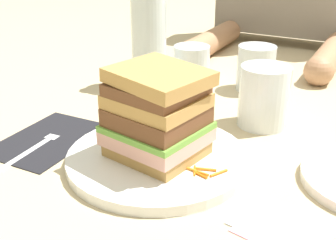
{
  "coord_description": "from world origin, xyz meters",
  "views": [
    {
      "loc": [
        0.28,
        -0.48,
        0.31
      ],
      "look_at": [
        0.01,
        0.03,
        0.06
      ],
      "focal_mm": 46.87,
      "sensor_mm": 36.0,
      "label": 1
    }
  ],
  "objects_px": {
    "sandwich": "(158,114)",
    "empty_tumbler_0": "(192,62)",
    "juice_glass": "(263,100)",
    "water_bottle": "(149,31)",
    "napkin_pink": "(285,228)",
    "knife": "(265,188)",
    "main_plate": "(158,158)",
    "napkin_dark": "(49,139)",
    "fork": "(39,143)",
    "empty_tumbler_1": "(256,68)"
  },
  "relations": [
    {
      "from": "knife",
      "to": "juice_glass",
      "type": "distance_m",
      "value": 0.21
    },
    {
      "from": "napkin_dark",
      "to": "water_bottle",
      "type": "height_order",
      "value": "water_bottle"
    },
    {
      "from": "napkin_dark",
      "to": "fork",
      "type": "distance_m",
      "value": 0.02
    },
    {
      "from": "water_bottle",
      "to": "napkin_pink",
      "type": "height_order",
      "value": "water_bottle"
    },
    {
      "from": "main_plate",
      "to": "juice_glass",
      "type": "height_order",
      "value": "juice_glass"
    },
    {
      "from": "water_bottle",
      "to": "napkin_pink",
      "type": "xyz_separation_m",
      "value": [
        0.38,
        -0.35,
        -0.11
      ]
    },
    {
      "from": "fork",
      "to": "knife",
      "type": "relative_size",
      "value": 0.83
    },
    {
      "from": "sandwich",
      "to": "fork",
      "type": "xyz_separation_m",
      "value": [
        -0.19,
        -0.04,
        -0.07
      ]
    },
    {
      "from": "sandwich",
      "to": "juice_glass",
      "type": "relative_size",
      "value": 1.4
    },
    {
      "from": "main_plate",
      "to": "napkin_pink",
      "type": "relative_size",
      "value": 2.72
    },
    {
      "from": "napkin_pink",
      "to": "water_bottle",
      "type": "bearing_deg",
      "value": 137.53
    },
    {
      "from": "empty_tumbler_0",
      "to": "sandwich",
      "type": "bearing_deg",
      "value": -71.77
    },
    {
      "from": "sandwich",
      "to": "juice_glass",
      "type": "xyz_separation_m",
      "value": [
        0.09,
        0.2,
        -0.03
      ]
    },
    {
      "from": "napkin_dark",
      "to": "water_bottle",
      "type": "distance_m",
      "value": 0.32
    },
    {
      "from": "empty_tumbler_0",
      "to": "empty_tumbler_1",
      "type": "relative_size",
      "value": 0.86
    },
    {
      "from": "sandwich",
      "to": "empty_tumbler_0",
      "type": "distance_m",
      "value": 0.38
    },
    {
      "from": "sandwich",
      "to": "juice_glass",
      "type": "bearing_deg",
      "value": 65.2
    },
    {
      "from": "knife",
      "to": "empty_tumbler_1",
      "type": "distance_m",
      "value": 0.38
    },
    {
      "from": "empty_tumbler_0",
      "to": "knife",
      "type": "bearing_deg",
      "value": -52.39
    },
    {
      "from": "empty_tumbler_0",
      "to": "empty_tumbler_1",
      "type": "height_order",
      "value": "empty_tumbler_1"
    },
    {
      "from": "water_bottle",
      "to": "empty_tumbler_0",
      "type": "distance_m",
      "value": 0.13
    },
    {
      "from": "sandwich",
      "to": "fork",
      "type": "relative_size",
      "value": 0.87
    },
    {
      "from": "knife",
      "to": "empty_tumbler_0",
      "type": "height_order",
      "value": "empty_tumbler_0"
    },
    {
      "from": "napkin_dark",
      "to": "knife",
      "type": "relative_size",
      "value": 0.89
    },
    {
      "from": "main_plate",
      "to": "napkin_pink",
      "type": "bearing_deg",
      "value": -17.7
    },
    {
      "from": "napkin_pink",
      "to": "sandwich",
      "type": "bearing_deg",
      "value": 162.37
    },
    {
      "from": "water_bottle",
      "to": "empty_tumbler_0",
      "type": "relative_size",
      "value": 3.29
    },
    {
      "from": "knife",
      "to": "empty_tumbler_0",
      "type": "bearing_deg",
      "value": 127.61
    },
    {
      "from": "sandwich",
      "to": "water_bottle",
      "type": "xyz_separation_m",
      "value": [
        -0.18,
        0.28,
        0.04
      ]
    },
    {
      "from": "fork",
      "to": "water_bottle",
      "type": "relative_size",
      "value": 0.64
    },
    {
      "from": "napkin_dark",
      "to": "knife",
      "type": "distance_m",
      "value": 0.35
    },
    {
      "from": "main_plate",
      "to": "napkin_dark",
      "type": "xyz_separation_m",
      "value": [
        -0.19,
        -0.02,
        -0.01
      ]
    },
    {
      "from": "main_plate",
      "to": "empty_tumbler_1",
      "type": "relative_size",
      "value": 2.83
    },
    {
      "from": "knife",
      "to": "water_bottle",
      "type": "relative_size",
      "value": 0.77
    },
    {
      "from": "juice_glass",
      "to": "empty_tumbler_1",
      "type": "xyz_separation_m",
      "value": [
        -0.07,
        0.16,
        0.0
      ]
    },
    {
      "from": "juice_glass",
      "to": "water_bottle",
      "type": "relative_size",
      "value": 0.4
    },
    {
      "from": "main_plate",
      "to": "sandwich",
      "type": "xyz_separation_m",
      "value": [
        0.0,
        -0.0,
        0.07
      ]
    },
    {
      "from": "knife",
      "to": "empty_tumbler_1",
      "type": "bearing_deg",
      "value": 110.04
    },
    {
      "from": "empty_tumbler_0",
      "to": "napkin_pink",
      "type": "xyz_separation_m",
      "value": [
        0.32,
        -0.42,
        -0.04
      ]
    },
    {
      "from": "napkin_dark",
      "to": "knife",
      "type": "bearing_deg",
      "value": 3.83
    },
    {
      "from": "sandwich",
      "to": "empty_tumbler_1",
      "type": "relative_size",
      "value": 1.59
    },
    {
      "from": "knife",
      "to": "water_bottle",
      "type": "height_order",
      "value": "water_bottle"
    },
    {
      "from": "water_bottle",
      "to": "juice_glass",
      "type": "bearing_deg",
      "value": -17.79
    },
    {
      "from": "fork",
      "to": "main_plate",
      "type": "bearing_deg",
      "value": 12.26
    },
    {
      "from": "water_bottle",
      "to": "empty_tumbler_0",
      "type": "height_order",
      "value": "water_bottle"
    },
    {
      "from": "napkin_dark",
      "to": "fork",
      "type": "bearing_deg",
      "value": -86.9
    },
    {
      "from": "knife",
      "to": "napkin_dark",
      "type": "bearing_deg",
      "value": -176.17
    },
    {
      "from": "napkin_dark",
      "to": "empty_tumbler_1",
      "type": "distance_m",
      "value": 0.44
    },
    {
      "from": "juice_glass",
      "to": "empty_tumbler_0",
      "type": "relative_size",
      "value": 1.31
    },
    {
      "from": "empty_tumbler_1",
      "to": "napkin_pink",
      "type": "height_order",
      "value": "empty_tumbler_1"
    }
  ]
}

